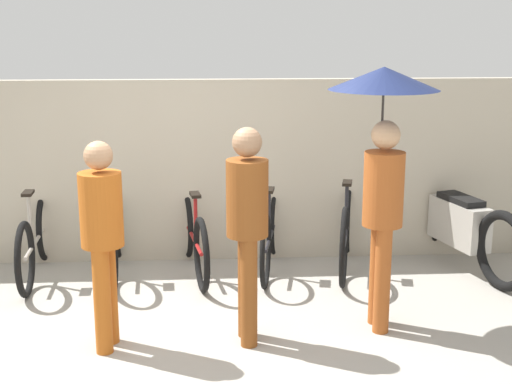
% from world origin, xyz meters
% --- Properties ---
extents(ground_plane, '(30.00, 30.00, 0.00)m').
position_xyz_m(ground_plane, '(0.00, 0.00, 0.00)').
color(ground_plane, '#9E998E').
extents(back_wall, '(12.23, 0.12, 1.89)m').
position_xyz_m(back_wall, '(0.00, 2.18, 0.94)').
color(back_wall, '#B2A893').
rests_on(back_wall, ground).
extents(parked_bicycle_0, '(0.44, 1.75, 0.99)m').
position_xyz_m(parked_bicycle_0, '(-1.54, 1.72, 0.37)').
color(parked_bicycle_0, black).
rests_on(parked_bicycle_0, ground).
extents(parked_bicycle_1, '(0.44, 1.74, 1.07)m').
position_xyz_m(parked_bicycle_1, '(-0.77, 1.79, 0.39)').
color(parked_bicycle_1, black).
rests_on(parked_bicycle_1, ground).
extents(parked_bicycle_2, '(0.47, 1.74, 0.99)m').
position_xyz_m(parked_bicycle_2, '(-0.00, 1.74, 0.37)').
color(parked_bicycle_2, black).
rests_on(parked_bicycle_2, ground).
extents(parked_bicycle_3, '(0.48, 1.70, 0.98)m').
position_xyz_m(parked_bicycle_3, '(0.77, 1.78, 0.37)').
color(parked_bicycle_3, black).
rests_on(parked_bicycle_3, ground).
extents(parked_bicycle_4, '(0.57, 1.78, 1.11)m').
position_xyz_m(parked_bicycle_4, '(1.54, 1.78, 0.40)').
color(parked_bicycle_4, black).
rests_on(parked_bicycle_4, ground).
extents(pedestrian_leading, '(0.32, 0.32, 1.61)m').
position_xyz_m(pedestrian_leading, '(-0.63, 0.07, 0.94)').
color(pedestrian_leading, '#B25619').
rests_on(pedestrian_leading, ground).
extents(pedestrian_center, '(0.32, 0.32, 1.70)m').
position_xyz_m(pedestrian_center, '(0.45, 0.12, 0.99)').
color(pedestrian_center, brown).
rests_on(pedestrian_center, ground).
extents(pedestrian_trailing, '(0.87, 0.87, 2.11)m').
position_xyz_m(pedestrian_trailing, '(1.54, 0.39, 1.59)').
color(pedestrian_trailing, '#9E4C1E').
rests_on(pedestrian_trailing, ground).
extents(motorcycle, '(0.80, 2.10, 0.95)m').
position_xyz_m(motorcycle, '(2.69, 1.74, 0.43)').
color(motorcycle, black).
rests_on(motorcycle, ground).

